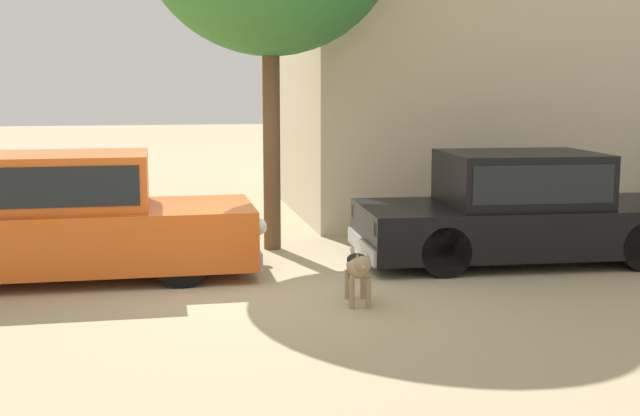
{
  "coord_description": "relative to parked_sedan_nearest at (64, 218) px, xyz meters",
  "views": [
    {
      "loc": [
        -1.05,
        -9.3,
        2.35
      ],
      "look_at": [
        0.82,
        0.2,
        0.9
      ],
      "focal_mm": 46.45,
      "sensor_mm": 36.0,
      "label": 1
    }
  ],
  "objects": [
    {
      "name": "parked_sedan_nearest",
      "position": [
        0.0,
        0.0,
        0.0
      ],
      "size": [
        4.71,
        1.71,
        1.53
      ],
      "rotation": [
        0.0,
        0.0,
        0.0
      ],
      "color": "#D15619",
      "rests_on": "ground_plane"
    },
    {
      "name": "stray_dog_spotted",
      "position": [
        3.22,
        -1.9,
        -0.33
      ],
      "size": [
        0.3,
        0.99,
        0.63
      ],
      "rotation": [
        0.0,
        0.0,
        4.61
      ],
      "color": "#997F60",
      "rests_on": "ground_plane"
    },
    {
      "name": "parked_sedan_second",
      "position": [
        5.89,
        -0.13,
        -0.03
      ],
      "size": [
        4.56,
        2.02,
        1.46
      ],
      "rotation": [
        0.0,
        0.0,
        -0.05
      ],
      "color": "black",
      "rests_on": "ground_plane"
    },
    {
      "name": "ground_plane",
      "position": [
        2.19,
        -1.03,
        -0.75
      ],
      "size": [
        80.0,
        80.0,
        0.0
      ],
      "primitive_type": "plane",
      "color": "tan"
    }
  ]
}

